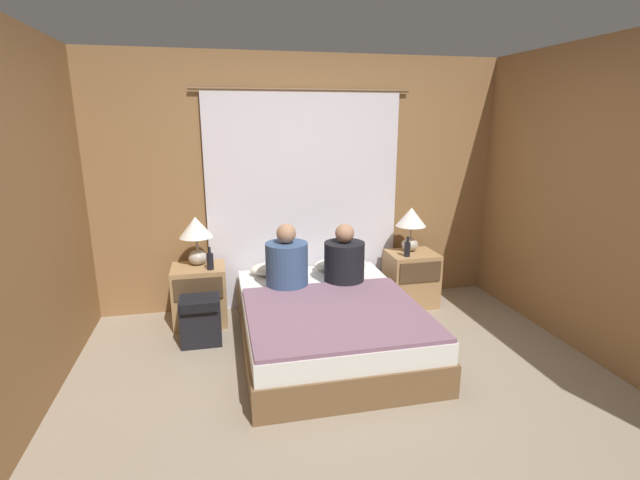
# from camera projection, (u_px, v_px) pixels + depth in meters

# --- Properties ---
(ground_plane) EXTENTS (16.00, 16.00, 0.00)m
(ground_plane) POSITION_uv_depth(u_px,v_px,m) (353.00, 397.00, 3.25)
(ground_plane) COLOR gray
(wall_back) EXTENTS (4.19, 0.06, 2.50)m
(wall_back) POSITION_uv_depth(u_px,v_px,m) (303.00, 184.00, 4.68)
(wall_back) COLOR olive
(wall_back) RESTS_ON ground_plane
(wall_right) EXTENTS (0.06, 3.77, 2.50)m
(wall_right) POSITION_uv_depth(u_px,v_px,m) (629.00, 210.00, 3.36)
(wall_right) COLOR olive
(wall_right) RESTS_ON ground_plane
(curtain_panel) EXTENTS (2.13, 0.02, 2.17)m
(curtain_panel) POSITION_uv_depth(u_px,v_px,m) (304.00, 201.00, 4.67)
(curtain_panel) COLOR silver
(curtain_panel) RESTS_ON ground_plane
(bed) EXTENTS (1.43, 1.93, 0.41)m
(bed) POSITION_uv_depth(u_px,v_px,m) (327.00, 323.00, 3.93)
(bed) COLOR brown
(bed) RESTS_ON ground_plane
(nightstand_left) EXTENTS (0.49, 0.43, 0.56)m
(nightstand_left) POSITION_uv_depth(u_px,v_px,m) (200.00, 295.00, 4.37)
(nightstand_left) COLOR #A87F51
(nightstand_left) RESTS_ON ground_plane
(nightstand_right) EXTENTS (0.49, 0.43, 0.56)m
(nightstand_right) POSITION_uv_depth(u_px,v_px,m) (411.00, 278.00, 4.81)
(nightstand_right) COLOR #A87F51
(nightstand_right) RESTS_ON ground_plane
(lamp_left) EXTENTS (0.31, 0.31, 0.46)m
(lamp_left) POSITION_uv_depth(u_px,v_px,m) (196.00, 233.00, 4.29)
(lamp_left) COLOR #B2A899
(lamp_left) RESTS_ON nightstand_left
(lamp_right) EXTENTS (0.31, 0.31, 0.46)m
(lamp_right) POSITION_uv_depth(u_px,v_px,m) (411.00, 222.00, 4.74)
(lamp_right) COLOR #B2A899
(lamp_right) RESTS_ON nightstand_right
(pillow_left) EXTENTS (0.54, 0.31, 0.12)m
(pillow_left) POSITION_uv_depth(u_px,v_px,m) (278.00, 268.00, 4.52)
(pillow_left) COLOR silver
(pillow_left) RESTS_ON bed
(pillow_right) EXTENTS (0.54, 0.31, 0.12)m
(pillow_right) POSITION_uv_depth(u_px,v_px,m) (340.00, 264.00, 4.65)
(pillow_right) COLOR silver
(pillow_right) RESTS_ON bed
(blanket_on_bed) EXTENTS (1.37, 1.29, 0.03)m
(blanket_on_bed) POSITION_uv_depth(u_px,v_px,m) (336.00, 312.00, 3.60)
(blanket_on_bed) COLOR slate
(blanket_on_bed) RESTS_ON bed
(person_left_in_bed) EXTENTS (0.38, 0.38, 0.59)m
(person_left_in_bed) POSITION_uv_depth(u_px,v_px,m) (287.00, 263.00, 4.13)
(person_left_in_bed) COLOR #38517A
(person_left_in_bed) RESTS_ON bed
(person_right_in_bed) EXTENTS (0.37, 0.37, 0.56)m
(person_right_in_bed) POSITION_uv_depth(u_px,v_px,m) (344.00, 260.00, 4.25)
(person_right_in_bed) COLOR black
(person_right_in_bed) RESTS_ON bed
(beer_bottle_on_left_stand) EXTENTS (0.06, 0.06, 0.21)m
(beer_bottle_on_left_stand) POSITION_uv_depth(u_px,v_px,m) (210.00, 261.00, 4.20)
(beer_bottle_on_left_stand) COLOR black
(beer_bottle_on_left_stand) RESTS_ON nightstand_left
(beer_bottle_on_right_stand) EXTENTS (0.06, 0.06, 0.20)m
(beer_bottle_on_right_stand) POSITION_uv_depth(u_px,v_px,m) (407.00, 249.00, 4.60)
(beer_bottle_on_right_stand) COLOR black
(beer_bottle_on_right_stand) RESTS_ON nightstand_right
(backpack_on_floor) EXTENTS (0.34, 0.27, 0.42)m
(backpack_on_floor) POSITION_uv_depth(u_px,v_px,m) (201.00, 318.00, 3.97)
(backpack_on_floor) COLOR black
(backpack_on_floor) RESTS_ON ground_plane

